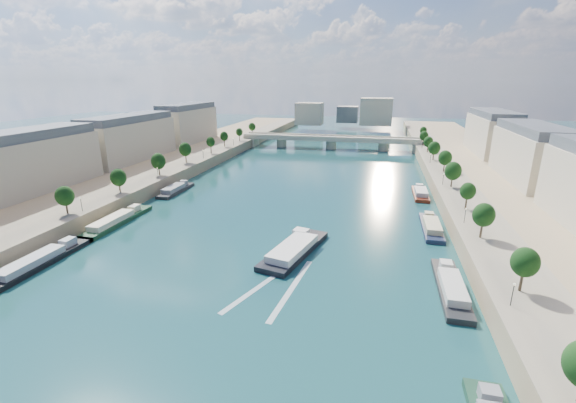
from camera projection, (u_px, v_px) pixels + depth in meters
The scene contains 17 objects.
ground at pixel (285, 209), 128.42m from camera, with size 700.00×700.00×0.00m, color #0C3136.
quay_left at pixel (97, 188), 143.53m from camera, with size 44.00×520.00×5.00m, color #9E8460.
quay_right at pixel (525, 219), 111.80m from camera, with size 44.00×520.00×5.00m, color #9E8460.
pave_left at pixel (132, 184), 139.46m from camera, with size 14.00×520.00×0.10m, color gray.
pave_right at pixel (470, 207), 114.33m from camera, with size 14.00×520.00×0.10m, color gray.
trees_left at pixel (138, 169), 139.24m from camera, with size 4.80×268.80×8.26m.
trees_right at pixel (459, 181), 122.42m from camera, with size 4.80×268.80×8.26m.
lamps_left at pixel (125, 185), 128.37m from camera, with size 0.36×200.36×4.28m.
lamps_right at pixel (453, 193), 119.14m from camera, with size 0.36×200.36×4.28m.
buildings_left at pixel (85, 145), 153.33m from camera, with size 16.00×226.00×23.20m.
buildings_right at pixel (567, 166), 115.86m from camera, with size 16.00×226.00×23.20m.
skyline at pixel (350, 113), 326.95m from camera, with size 79.00×42.00×22.00m.
bridge at pixel (331, 141), 240.01m from camera, with size 112.00×12.00×8.15m.
tour_barge at pixel (294, 249), 95.39m from camera, with size 13.40×27.58×3.70m.
wake at pixel (277, 286), 80.25m from camera, with size 13.40×25.98×0.04m.
moored_barges_left at pixel (36, 264), 88.08m from camera, with size 5.00×150.81×3.60m.
moored_barges_right at pixel (439, 252), 94.53m from camera, with size 5.00×123.82×3.60m.
Camera 1 is at (29.26, -18.13, 41.08)m, focal length 24.00 mm.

